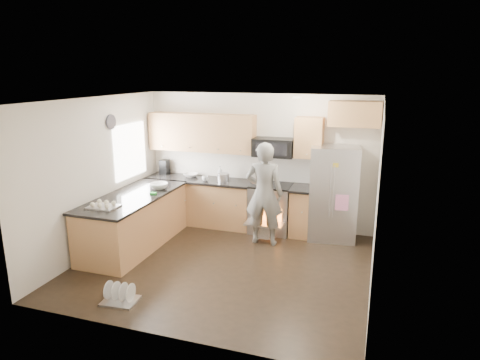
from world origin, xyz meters
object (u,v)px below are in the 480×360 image
(stove_range, at_px, (271,197))
(person, at_px, (264,194))
(refrigerator, at_px, (333,193))
(dish_rack, at_px, (120,297))

(stove_range, relative_size, person, 0.98)
(stove_range, relative_size, refrigerator, 1.04)
(refrigerator, distance_m, dish_rack, 4.08)
(refrigerator, height_order, dish_rack, refrigerator)
(refrigerator, distance_m, person, 1.29)
(refrigerator, relative_size, dish_rack, 3.58)
(refrigerator, bearing_deg, person, -158.01)
(stove_range, height_order, person, person)
(stove_range, relative_size, dish_rack, 3.72)
(stove_range, height_order, refrigerator, stove_range)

